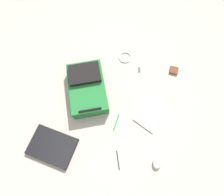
% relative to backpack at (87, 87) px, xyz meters
% --- Properties ---
extents(ground_plane, '(3.84, 3.84, 0.00)m').
position_rel_backpack_xyz_m(ground_plane, '(-0.18, 0.07, -0.07)').
color(ground_plane, gray).
extents(backpack, '(0.41, 0.51, 0.16)m').
position_rel_backpack_xyz_m(backpack, '(0.00, 0.00, 0.00)').
color(backpack, '#1E662D').
rests_on(backpack, ground_plane).
extents(laptop, '(0.40, 0.32, 0.03)m').
position_rel_backpack_xyz_m(laptop, '(0.20, 0.50, -0.05)').
color(laptop, black).
rests_on(laptop, ground_plane).
extents(book_manual, '(0.29, 0.31, 0.01)m').
position_rel_backpack_xyz_m(book_manual, '(-0.54, 0.15, -0.06)').
color(book_manual, silver).
rests_on(book_manual, ground_plane).
extents(computer_mouse, '(0.09, 0.11, 0.04)m').
position_rel_backpack_xyz_m(computer_mouse, '(-0.61, 0.52, -0.05)').
color(computer_mouse, silver).
rests_on(computer_mouse, ground_plane).
extents(cable_coil, '(0.12, 0.12, 0.01)m').
position_rel_backpack_xyz_m(cable_coil, '(-0.29, -0.36, -0.06)').
color(cable_coil, silver).
rests_on(cable_coil, ground_plane).
extents(pen_black, '(0.04, 0.14, 0.01)m').
position_rel_backpack_xyz_m(pen_black, '(-0.31, 0.54, -0.07)').
color(pen_black, black).
rests_on(pen_black, ground_plane).
extents(pen_blue, '(0.04, 0.14, 0.01)m').
position_rel_backpack_xyz_m(pen_blue, '(-0.27, 0.25, -0.07)').
color(pen_blue, '#198C33').
rests_on(pen_blue, ground_plane).
extents(earbud_pouch, '(0.08, 0.08, 0.02)m').
position_rel_backpack_xyz_m(earbud_pouch, '(-0.73, -0.27, -0.06)').
color(earbud_pouch, '#59331E').
rests_on(earbud_pouch, ground_plane).
extents(usb_stick, '(0.02, 0.05, 0.01)m').
position_rel_backpack_xyz_m(usb_stick, '(-0.42, -0.25, -0.07)').
color(usb_stick, black).
rests_on(usb_stick, ground_plane).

